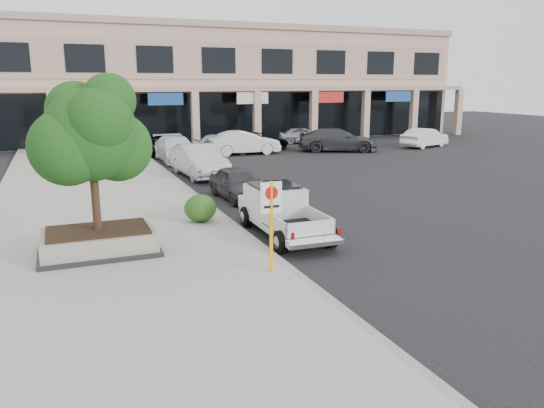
% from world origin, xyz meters
% --- Properties ---
extents(ground, '(120.00, 120.00, 0.00)m').
position_xyz_m(ground, '(0.00, 0.00, 0.00)').
color(ground, black).
rests_on(ground, ground).
extents(sidewalk, '(8.00, 52.00, 0.15)m').
position_xyz_m(sidewalk, '(-5.50, 6.00, 0.07)').
color(sidewalk, gray).
rests_on(sidewalk, ground).
extents(curb, '(0.20, 52.00, 0.15)m').
position_xyz_m(curb, '(-1.55, 6.00, 0.07)').
color(curb, gray).
rests_on(curb, ground).
extents(strip_mall, '(40.55, 12.43, 9.50)m').
position_xyz_m(strip_mall, '(8.00, 33.93, 4.75)').
color(strip_mall, tan).
rests_on(strip_mall, ground).
extents(planter, '(3.20, 2.20, 0.68)m').
position_xyz_m(planter, '(-5.99, 2.10, 0.48)').
color(planter, black).
rests_on(planter, sidewalk).
extents(planter_tree, '(2.90, 2.55, 4.00)m').
position_xyz_m(planter_tree, '(-5.86, 2.25, 3.41)').
color(planter_tree, '#332113').
rests_on(planter_tree, planter).
extents(no_parking_sign, '(0.55, 0.09, 2.30)m').
position_xyz_m(no_parking_sign, '(-2.12, -1.13, 1.63)').
color(no_parking_sign, yellow).
rests_on(no_parking_sign, sidewalk).
extents(hedge, '(1.10, 0.99, 0.93)m').
position_xyz_m(hedge, '(-2.52, 4.32, 0.62)').
color(hedge, '#1B4A15').
rests_on(hedge, sidewalk).
extents(pickup_truck, '(1.89, 4.90, 1.53)m').
position_xyz_m(pickup_truck, '(-0.35, 2.12, 0.77)').
color(pickup_truck, silver).
rests_on(pickup_truck, ground).
extents(curb_car_a, '(1.76, 3.98, 1.33)m').
position_xyz_m(curb_car_a, '(0.04, 7.95, 0.67)').
color(curb_car_a, '#2F3134').
rests_on(curb_car_a, ground).
extents(curb_car_b, '(2.07, 5.15, 1.66)m').
position_xyz_m(curb_car_b, '(-0.12, 13.78, 0.83)').
color(curb_car_b, '#B0B3B9').
rests_on(curb_car_b, ground).
extents(curb_car_c, '(2.25, 5.33, 1.54)m').
position_xyz_m(curb_car_c, '(-0.07, 19.76, 0.77)').
color(curb_car_c, silver).
rests_on(curb_car_c, ground).
extents(curb_car_d, '(2.72, 5.13, 1.37)m').
position_xyz_m(curb_car_d, '(-0.62, 23.36, 0.69)').
color(curb_car_d, black).
rests_on(curb_car_d, ground).
extents(lot_car_a, '(4.51, 2.79, 1.43)m').
position_xyz_m(lot_car_a, '(3.62, 22.05, 0.72)').
color(lot_car_a, '#AEB1B6').
rests_on(lot_car_a, ground).
extents(lot_car_b, '(4.88, 1.83, 1.59)m').
position_xyz_m(lot_car_b, '(4.89, 21.26, 0.80)').
color(lot_car_b, silver).
rests_on(lot_car_b, ground).
extents(lot_car_c, '(6.03, 4.23, 1.62)m').
position_xyz_m(lot_car_c, '(11.61, 20.36, 0.81)').
color(lot_car_c, '#323537').
rests_on(lot_car_c, ground).
extents(lot_car_d, '(5.05, 2.89, 1.33)m').
position_xyz_m(lot_car_d, '(6.49, 23.03, 0.66)').
color(lot_car_d, black).
rests_on(lot_car_d, ground).
extents(lot_car_e, '(4.17, 2.60, 1.32)m').
position_xyz_m(lot_car_e, '(11.41, 25.75, 0.66)').
color(lot_car_e, '#A0A3A8').
rests_on(lot_car_e, ground).
extents(lot_car_f, '(4.59, 2.90, 1.43)m').
position_xyz_m(lot_car_f, '(18.93, 20.07, 0.71)').
color(lot_car_f, silver).
rests_on(lot_car_f, ground).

